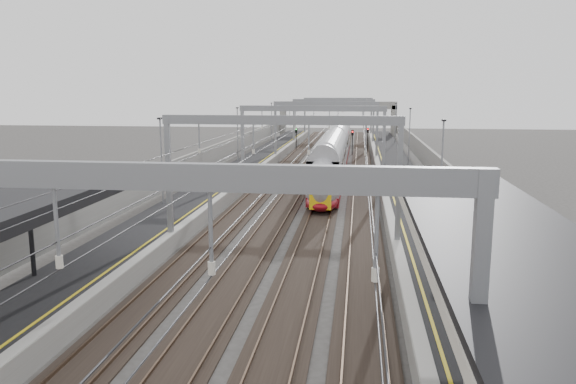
# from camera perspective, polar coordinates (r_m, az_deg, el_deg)

# --- Properties ---
(platform_left) EXTENTS (4.00, 120.00, 1.00)m
(platform_left) POSITION_cam_1_polar(r_m,az_deg,el_deg) (54.74, -5.68, 1.38)
(platform_left) COLOR black
(platform_left) RESTS_ON ground
(platform_right) EXTENTS (4.00, 120.00, 1.00)m
(platform_right) POSITION_cam_1_polar(r_m,az_deg,el_deg) (53.51, 11.27, 1.03)
(platform_right) COLOR black
(platform_right) RESTS_ON ground
(tracks) EXTENTS (11.40, 140.00, 0.20)m
(tracks) POSITION_cam_1_polar(r_m,az_deg,el_deg) (53.61, 2.70, 0.74)
(tracks) COLOR black
(tracks) RESTS_ON ground
(overhead_line) EXTENTS (13.00, 140.00, 6.60)m
(overhead_line) POSITION_cam_1_polar(r_m,az_deg,el_deg) (59.53, 3.26, 7.59)
(overhead_line) COLOR gray
(overhead_line) RESTS_ON platform_left
(canopy_right) EXTENTS (4.40, 30.00, 4.24)m
(canopy_right) POSITION_cam_1_polar(r_m,az_deg,el_deg) (11.99, 25.97, -9.29)
(canopy_right) COLOR black
(canopy_right) RESTS_ON platform_right
(overbridge) EXTENTS (22.00, 2.20, 6.90)m
(overbridge) POSITION_cam_1_polar(r_m,az_deg,el_deg) (107.85, 5.09, 8.30)
(overbridge) COLOR gray
(overbridge) RESTS_ON ground
(wall_left) EXTENTS (0.30, 120.00, 3.20)m
(wall_left) POSITION_cam_1_polar(r_m,az_deg,el_deg) (55.38, -8.93, 2.56)
(wall_left) COLOR gray
(wall_left) RESTS_ON ground
(wall_right) EXTENTS (0.30, 120.00, 3.20)m
(wall_right) POSITION_cam_1_polar(r_m,az_deg,el_deg) (53.67, 14.72, 2.11)
(wall_right) COLOR gray
(wall_right) RESTS_ON ground
(train) EXTENTS (2.49, 45.43, 3.95)m
(train) POSITION_cam_1_polar(r_m,az_deg,el_deg) (60.72, 4.70, 3.65)
(train) COLOR maroon
(train) RESTS_ON ground
(signal_green) EXTENTS (0.32, 0.32, 3.48)m
(signal_green) POSITION_cam_1_polar(r_m,az_deg,el_deg) (84.12, 0.84, 5.83)
(signal_green) COLOR black
(signal_green) RESTS_ON ground
(signal_red_near) EXTENTS (0.32, 0.32, 3.48)m
(signal_red_near) POSITION_cam_1_polar(r_m,az_deg,el_deg) (79.48, 6.56, 5.51)
(signal_red_near) COLOR black
(signal_red_near) RESTS_ON ground
(signal_red_far) EXTENTS (0.32, 0.32, 3.48)m
(signal_red_far) POSITION_cam_1_polar(r_m,az_deg,el_deg) (84.89, 8.10, 5.77)
(signal_red_far) COLOR black
(signal_red_far) RESTS_ON ground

